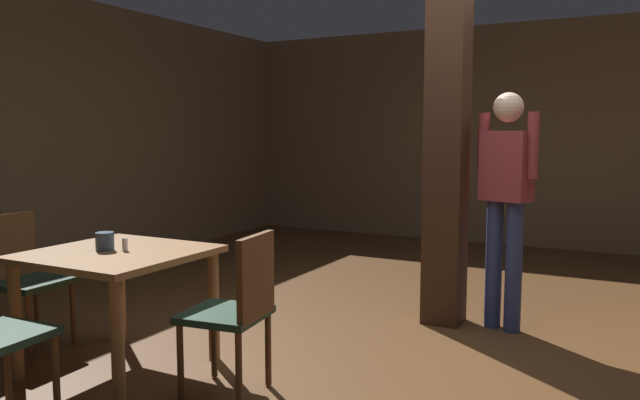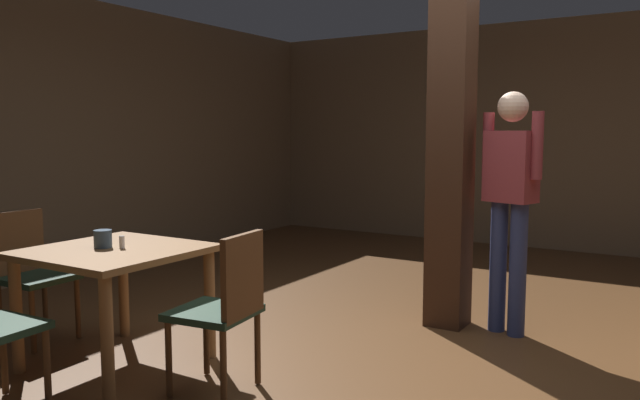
% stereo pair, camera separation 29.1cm
% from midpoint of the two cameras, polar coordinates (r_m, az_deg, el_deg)
% --- Properties ---
extents(ground_plane, '(10.80, 10.80, 0.00)m').
position_cam_midpoint_polar(ground_plane, '(4.11, 10.31, -14.38)').
color(ground_plane, brown).
extents(wall_back, '(8.00, 0.10, 2.80)m').
position_cam_midpoint_polar(wall_back, '(8.21, 22.13, 5.47)').
color(wall_back, '#756047').
rests_on(wall_back, ground_plane).
extents(wall_left, '(0.10, 9.00, 2.80)m').
position_cam_midpoint_polar(wall_left, '(6.47, -24.67, 5.30)').
color(wall_left, '#756047').
rests_on(wall_left, ground_plane).
extents(pillar, '(0.28, 0.28, 2.80)m').
position_cam_midpoint_polar(pillar, '(4.69, 13.66, 5.56)').
color(pillar, '#382114').
rests_on(pillar, ground_plane).
extents(dining_table, '(0.94, 0.94, 0.73)m').
position_cam_midpoint_polar(dining_table, '(3.99, -16.28, -5.98)').
color(dining_table, brown).
rests_on(dining_table, ground_plane).
extents(chair_east, '(0.47, 0.47, 0.89)m').
position_cam_midpoint_polar(chair_east, '(3.46, -6.28, -9.45)').
color(chair_east, '#1E3828').
rests_on(chair_east, ground_plane).
extents(chair_west, '(0.43, 0.43, 0.89)m').
position_cam_midpoint_polar(chair_west, '(4.68, -23.40, -5.80)').
color(chair_west, '#1E3828').
rests_on(chair_west, ground_plane).
extents(napkin_cup, '(0.11, 0.11, 0.11)m').
position_cam_midpoint_polar(napkin_cup, '(4.00, -17.29, -3.42)').
color(napkin_cup, '#33475B').
rests_on(napkin_cup, dining_table).
extents(salt_shaker, '(0.03, 0.03, 0.08)m').
position_cam_midpoint_polar(salt_shaker, '(3.94, -15.66, -3.74)').
color(salt_shaker, silver).
rests_on(salt_shaker, dining_table).
extents(standing_person, '(0.47, 0.30, 1.72)m').
position_cam_midpoint_polar(standing_person, '(4.62, 18.74, 0.47)').
color(standing_person, maroon).
rests_on(standing_person, ground_plane).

